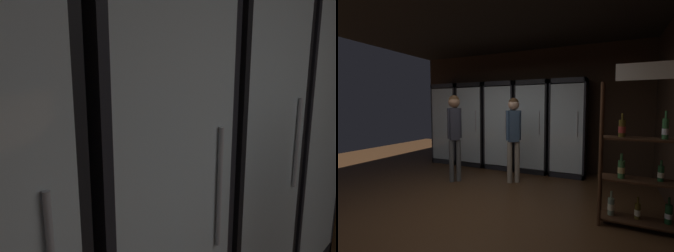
% 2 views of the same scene
% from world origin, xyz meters
% --- Properties ---
extents(wall_back, '(6.00, 0.06, 2.80)m').
position_xyz_m(wall_back, '(0.00, 3.03, 1.40)').
color(wall_back, black).
rests_on(wall_back, ground).
extents(cooler_center, '(0.73, 0.59, 2.05)m').
position_xyz_m(cooler_center, '(-0.57, 2.74, 1.00)').
color(cooler_center, black).
rests_on(cooler_center, ground).
extents(cooler_right, '(0.73, 0.59, 2.05)m').
position_xyz_m(cooler_right, '(0.20, 2.74, 1.00)').
color(cooler_right, black).
rests_on(cooler_right, ground).
extents(cooler_far_right, '(0.73, 0.59, 2.05)m').
position_xyz_m(cooler_far_right, '(0.98, 2.74, 1.00)').
color(cooler_far_right, black).
rests_on(cooler_far_right, ground).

